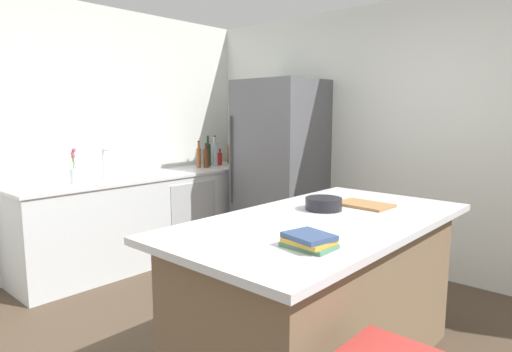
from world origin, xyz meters
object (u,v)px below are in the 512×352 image
soda_bottle (215,154)px  vinegar_bottle (199,157)px  syrup_bottle (206,158)px  hot_sauce_bottle (220,158)px  wine_bottle (208,154)px  sink_faucet (104,163)px  cutting_board (365,205)px  kitchen_island (322,293)px  cookbook_stack (309,241)px  mixing_bowl (324,204)px  flower_vase (74,173)px  whiskey_bottle (231,153)px  refrigerator (280,168)px  olive_oil_bottle (232,154)px

soda_bottle → vinegar_bottle: 0.29m
syrup_bottle → vinegar_bottle: (-0.03, -0.09, 0.01)m
hot_sauce_bottle → wine_bottle: wine_bottle is taller
sink_faucet → cutting_board: size_ratio=0.85×
kitchen_island → hot_sauce_bottle: size_ratio=10.02×
cutting_board → soda_bottle: bearing=158.5°
syrup_bottle → cookbook_stack: 3.25m
mixing_bowl → kitchen_island: bearing=-57.1°
syrup_bottle → vinegar_bottle: 0.09m
flower_vase → cutting_board: size_ratio=0.92×
flower_vase → kitchen_island: bearing=7.3°
kitchen_island → cookbook_stack: 0.76m
hot_sauce_bottle → vinegar_bottle: 0.38m
whiskey_bottle → mixing_bowl: whiskey_bottle is taller
flower_vase → syrup_bottle: (0.00, 1.58, 0.02)m
syrup_bottle → vinegar_bottle: vinegar_bottle is taller
kitchen_island → hot_sauce_bottle: bearing=148.4°
refrigerator → flower_vase: 2.08m
sink_faucet → olive_oil_bottle: size_ratio=0.92×
sink_faucet → wine_bottle: size_ratio=0.82×
syrup_bottle → cutting_board: size_ratio=0.81×
wine_bottle → syrup_bottle: wine_bottle is taller
hot_sauce_bottle → mixing_bowl: (2.40, -1.36, -0.02)m
flower_vase → hot_sauce_bottle: 1.87m
refrigerator → soda_bottle: refrigerator is taller
soda_bottle → cutting_board: (2.54, -1.00, -0.11)m
kitchen_island → whiskey_bottle: size_ratio=6.37×
kitchen_island → mixing_bowl: 0.55m
wine_bottle → soda_bottle: bearing=86.3°
hot_sauce_bottle → cutting_board: hot_sauce_bottle is taller
olive_oil_bottle → wine_bottle: bearing=-113.9°
flower_vase → cookbook_stack: (2.72, -0.20, -0.04)m
whiskey_bottle → wine_bottle: 0.38m
refrigerator → hot_sauce_bottle: refrigerator is taller
kitchen_island → cookbook_stack: cookbook_stack is taller
hot_sauce_bottle → cutting_board: size_ratio=0.56×
cutting_board → olive_oil_bottle: bearing=154.1°
flower_vase → cutting_board: flower_vase is taller
flower_vase → mixing_bowl: (2.33, 0.50, -0.04)m
hot_sauce_bottle → vinegar_bottle: vinegar_bottle is taller
kitchen_island → soda_bottle: (-2.53, 1.47, 0.58)m
refrigerator → flower_vase: (-0.86, -1.90, 0.06)m
refrigerator → kitchen_island: bearing=-44.7°
flower_vase → syrup_bottle: size_ratio=1.14×
soda_bottle → syrup_bottle: size_ratio=1.27×
olive_oil_bottle → kitchen_island: bearing=-34.4°
cookbook_stack → flower_vase: bearing=175.7°
soda_bottle → hot_sauce_bottle: bearing=87.4°
refrigerator → cutting_board: size_ratio=5.38×
refrigerator → soda_bottle: bearing=-173.3°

